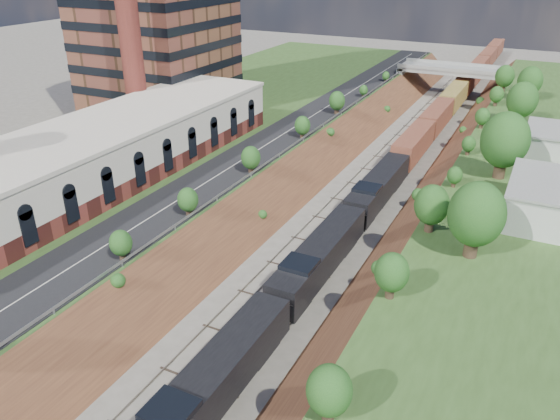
{
  "coord_description": "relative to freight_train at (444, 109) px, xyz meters",
  "views": [
    {
      "loc": [
        20.95,
        -8.47,
        31.72
      ],
      "look_at": [
        -2.84,
        39.04,
        6.0
      ],
      "focal_mm": 35.0,
      "sensor_mm": 36.0,
      "label": 1
    }
  ],
  "objects": [
    {
      "name": "tree_left_crest",
      "position": [
        -14.4,
        -80.99,
        4.31
      ],
      "size": [
        2.45,
        2.45,
        3.55
      ],
      "color": "#473323",
      "rests_on": "platform_left"
    },
    {
      "name": "white_building_near",
      "position": [
        20.9,
        -48.99,
        4.27
      ],
      "size": [
        9.0,
        12.0,
        4.0
      ],
      "primitive_type": "cube",
      "color": "silver",
      "rests_on": "platform_right"
    },
    {
      "name": "freight_train",
      "position": [
        0.0,
        0.0,
        0.0
      ],
      "size": [
        3.23,
        181.19,
        4.78
      ],
      "color": "black",
      "rests_on": "ground"
    },
    {
      "name": "platform_left",
      "position": [
        -35.6,
        -40.99,
        -0.23
      ],
      "size": [
        44.0,
        180.0,
        5.0
      ],
      "primitive_type": "cube",
      "color": "#345021",
      "rests_on": "ground"
    },
    {
      "name": "white_building_far",
      "position": [
        20.4,
        -26.99,
        4.07
      ],
      "size": [
        8.0,
        10.0,
        3.6
      ],
      "primitive_type": "cube",
      "color": "silver",
      "rests_on": "platform_right"
    },
    {
      "name": "guardrail",
      "position": [
        -14.0,
        -41.19,
        2.82
      ],
      "size": [
        0.1,
        171.0,
        0.7
      ],
      "color": "#99999E",
      "rests_on": "platform_left"
    },
    {
      "name": "tree_right_large",
      "position": [
        14.4,
        -60.99,
        6.65
      ],
      "size": [
        5.25,
        5.25,
        7.61
      ],
      "color": "#473323",
      "rests_on": "platform_right"
    },
    {
      "name": "commercial_building",
      "position": [
        -30.6,
        -62.99,
        5.77
      ],
      "size": [
        14.3,
        62.3,
        7.0
      ],
      "color": "maroon",
      "rests_on": "platform_left"
    },
    {
      "name": "embankment_left",
      "position": [
        -13.6,
        -40.99,
        -2.73
      ],
      "size": [
        10.0,
        180.0,
        10.0
      ],
      "primitive_type": "cube",
      "rotation": [
        0.0,
        0.79,
        0.0
      ],
      "color": "brown",
      "rests_on": "ground"
    },
    {
      "name": "rail_right_track",
      "position": [
        -0.0,
        -40.99,
        -2.64
      ],
      "size": [
        1.58,
        180.0,
        0.18
      ],
      "primitive_type": "cube",
      "color": "gray",
      "rests_on": "ground"
    },
    {
      "name": "rail_left_track",
      "position": [
        -5.2,
        -40.99,
        -2.64
      ],
      "size": [
        1.58,
        180.0,
        0.18
      ],
      "primitive_type": "cube",
      "color": "gray",
      "rests_on": "ground"
    },
    {
      "name": "overpass",
      "position": [
        -2.6,
        21.01,
        2.18
      ],
      "size": [
        24.5,
        8.3,
        7.4
      ],
      "color": "gray",
      "rests_on": "ground"
    },
    {
      "name": "embankment_right",
      "position": [
        8.4,
        -40.99,
        -2.73
      ],
      "size": [
        10.0,
        180.0,
        10.0
      ],
      "primitive_type": "cube",
      "rotation": [
        0.0,
        0.79,
        0.0
      ],
      "color": "brown",
      "rests_on": "ground"
    },
    {
      "name": "road",
      "position": [
        -18.1,
        -40.99,
        2.32
      ],
      "size": [
        8.0,
        180.0,
        0.1
      ],
      "primitive_type": "cube",
      "color": "black",
      "rests_on": "platform_left"
    }
  ]
}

